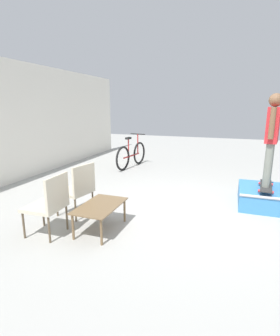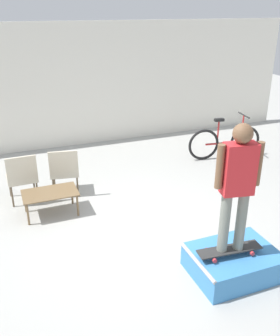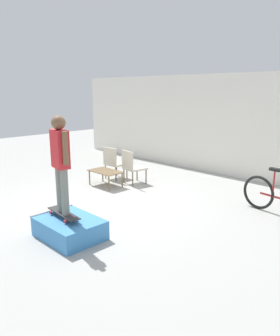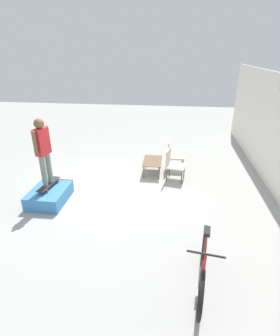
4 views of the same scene
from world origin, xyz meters
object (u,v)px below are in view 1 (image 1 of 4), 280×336
(patio_chair_left, at_px, (50,202))
(bicycle, at_px, (132,155))
(patio_chair_right, at_px, (78,187))
(person_skater, at_px, (272,133))
(coffee_table, at_px, (100,208))
(skateboard_on_ramp, at_px, (266,186))
(skate_ramp_box, at_px, (262,197))

(patio_chair_left, xyz_separation_m, bicycle, (4.60, 0.52, -0.13))
(patio_chair_right, height_order, bicycle, bicycle)
(person_skater, distance_m, coffee_table, 3.32)
(coffee_table, height_order, patio_chair_right, patio_chair_right)
(skateboard_on_ramp, bearing_deg, coffee_table, 132.36)
(coffee_table, distance_m, bicycle, 4.37)
(patio_chair_left, height_order, bicycle, bicycle)
(skateboard_on_ramp, relative_size, coffee_table, 0.95)
(patio_chair_right, xyz_separation_m, bicycle, (3.84, 0.52, -0.13))
(skateboard_on_ramp, bearing_deg, bicycle, 62.75)
(person_skater, xyz_separation_m, patio_chair_right, (-1.53, 3.13, -0.90))
(person_skater, height_order, patio_chair_left, person_skater)
(person_skater, relative_size, patio_chair_left, 1.80)
(skate_ramp_box, relative_size, bicycle, 0.65)
(skateboard_on_ramp, height_order, patio_chair_right, patio_chair_right)
(skateboard_on_ramp, distance_m, patio_chair_left, 3.88)
(skateboard_on_ramp, xyz_separation_m, patio_chair_right, (-1.53, 3.13, 0.10))
(patio_chair_left, bearing_deg, skate_ramp_box, 125.92)
(skateboard_on_ramp, xyz_separation_m, coffee_table, (-1.91, 2.50, -0.06))
(skate_ramp_box, relative_size, skateboard_on_ramp, 1.32)
(skate_ramp_box, height_order, person_skater, person_skater)
(skate_ramp_box, distance_m, bicycle, 4.24)
(patio_chair_left, relative_size, patio_chair_right, 1.00)
(skateboard_on_ramp, distance_m, person_skater, 1.00)
(skateboard_on_ramp, xyz_separation_m, bicycle, (2.31, 3.65, -0.04))
(skate_ramp_box, distance_m, coffee_table, 3.19)
(patio_chair_left, bearing_deg, skateboard_on_ramp, 124.36)
(skateboard_on_ramp, distance_m, bicycle, 4.32)
(skateboard_on_ramp, relative_size, patio_chair_left, 0.93)
(coffee_table, relative_size, patio_chair_left, 0.98)
(patio_chair_right, bearing_deg, patio_chair_left, 10.78)
(skateboard_on_ramp, bearing_deg, skate_ramp_box, 22.76)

